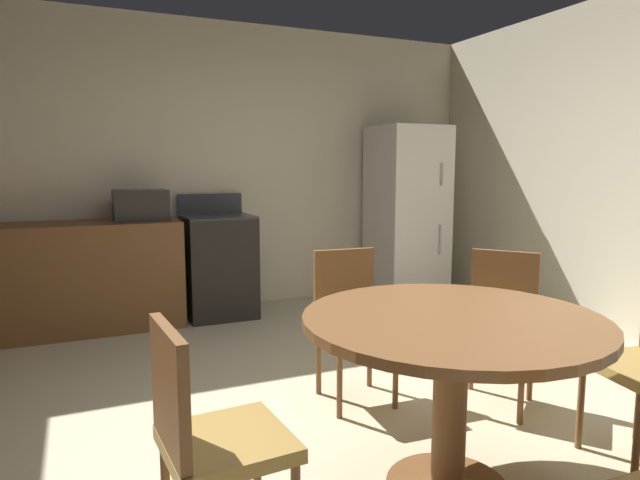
# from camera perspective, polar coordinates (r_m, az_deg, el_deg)

# --- Properties ---
(ground_plane) EXTENTS (14.00, 14.00, 0.00)m
(ground_plane) POSITION_cam_1_polar(r_m,az_deg,el_deg) (2.90, 5.53, -20.33)
(ground_plane) COLOR beige
(wall_back) EXTENTS (5.58, 0.12, 2.70)m
(wall_back) POSITION_cam_1_polar(r_m,az_deg,el_deg) (5.43, -10.40, 7.45)
(wall_back) COLOR beige
(wall_back) RESTS_ON ground
(kitchen_counter) EXTENTS (2.02, 0.60, 0.90)m
(kitchen_counter) POSITION_cam_1_polar(r_m,az_deg,el_deg) (4.97, -25.92, -3.66)
(kitchen_counter) COLOR brown
(kitchen_counter) RESTS_ON ground
(oven_range) EXTENTS (0.60, 0.60, 1.10)m
(oven_range) POSITION_cam_1_polar(r_m,az_deg,el_deg) (5.09, -10.48, -2.55)
(oven_range) COLOR black
(oven_range) RESTS_ON ground
(refrigerator) EXTENTS (0.68, 0.68, 1.76)m
(refrigerator) POSITION_cam_1_polar(r_m,az_deg,el_deg) (5.76, 8.97, 2.80)
(refrigerator) COLOR white
(refrigerator) RESTS_ON ground
(microwave) EXTENTS (0.44, 0.32, 0.26)m
(microwave) POSITION_cam_1_polar(r_m,az_deg,el_deg) (4.91, -18.09, 3.45)
(microwave) COLOR #2D2B28
(microwave) RESTS_ON kitchen_counter
(dining_table) EXTENTS (1.22, 1.22, 0.76)m
(dining_table) POSITION_cam_1_polar(r_m,az_deg,el_deg) (2.35, 13.47, -11.29)
(dining_table) COLOR brown
(dining_table) RESTS_ON ground
(chair_west) EXTENTS (0.43, 0.43, 0.87)m
(chair_west) POSITION_cam_1_polar(r_m,az_deg,el_deg) (1.92, -11.66, -18.99)
(chair_west) COLOR brown
(chair_west) RESTS_ON ground
(chair_north) EXTENTS (0.42, 0.42, 0.87)m
(chair_north) POSITION_cam_1_polar(r_m,az_deg,el_deg) (3.24, 3.27, -7.70)
(chair_north) COLOR brown
(chair_north) RESTS_ON ground
(chair_northeast) EXTENTS (0.56, 0.56, 0.87)m
(chair_northeast) POSITION_cam_1_polar(r_m,az_deg,el_deg) (3.33, 18.08, -7.62)
(chair_northeast) COLOR brown
(chair_northeast) RESTS_ON ground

